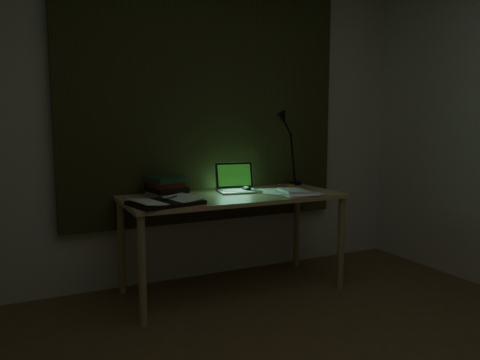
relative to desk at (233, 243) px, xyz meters
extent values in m
cube|color=silver|center=(-0.04, 0.42, 0.90)|extent=(3.50, 0.00, 2.50)
cube|color=#2A2D16|center=(-0.04, 0.38, 1.10)|extent=(2.20, 0.06, 2.00)
ellipsoid|color=black|center=(0.16, 0.10, 0.37)|extent=(0.08, 0.12, 0.04)
cube|color=yellow|center=(0.58, 0.20, 0.36)|extent=(0.09, 0.09, 0.02)
cube|color=#CB4E72|center=(0.54, 0.21, 0.36)|extent=(0.09, 0.09, 0.02)
camera|label=1|loc=(-1.37, -2.96, 0.87)|focal=35.00mm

